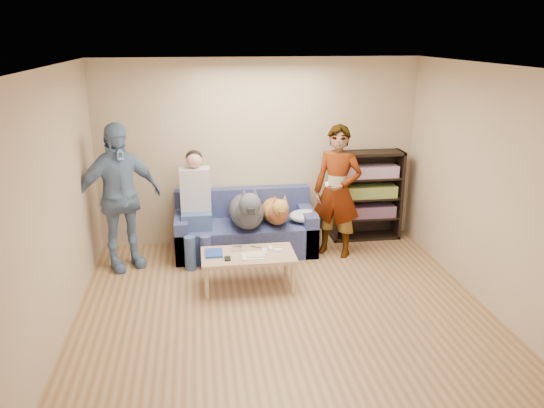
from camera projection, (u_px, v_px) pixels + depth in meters
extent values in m
plane|color=brown|center=(288.00, 326.00, 5.50)|extent=(5.00, 5.00, 0.00)
plane|color=white|center=(291.00, 69.00, 4.70)|extent=(5.00, 5.00, 0.00)
plane|color=tan|center=(259.00, 152.00, 7.46)|extent=(4.50, 0.00, 4.50)
plane|color=tan|center=(373.00, 357.00, 2.75)|extent=(4.50, 0.00, 4.50)
plane|color=tan|center=(45.00, 218.00, 4.80)|extent=(0.00, 5.00, 5.00)
plane|color=tan|center=(507.00, 198.00, 5.41)|extent=(0.00, 5.00, 5.00)
ellipsoid|color=silver|center=(306.00, 216.00, 7.27)|extent=(0.46, 0.39, 0.16)
imported|color=gray|center=(337.00, 192.00, 7.05)|extent=(0.78, 0.71, 1.78)
imported|color=#738BB9|center=(119.00, 197.00, 6.63)|extent=(1.19, 0.93, 1.89)
cube|color=white|center=(327.00, 184.00, 6.78)|extent=(0.07, 0.13, 0.03)
cube|color=#1B4197|center=(214.00, 253.00, 6.23)|extent=(0.20, 0.26, 0.03)
cube|color=white|center=(253.00, 256.00, 6.15)|extent=(0.26, 0.20, 0.02)
cube|color=beige|center=(256.00, 254.00, 6.17)|extent=(0.22, 0.17, 0.01)
cube|color=#B2B2B7|center=(237.00, 249.00, 6.33)|extent=(0.11, 0.06, 0.05)
cube|color=white|center=(270.00, 248.00, 6.37)|extent=(0.04, 0.13, 0.03)
cube|color=white|center=(278.00, 250.00, 6.31)|extent=(0.09, 0.06, 0.03)
cylinder|color=silver|center=(265.00, 253.00, 6.25)|extent=(0.07, 0.07, 0.02)
cylinder|color=white|center=(264.00, 250.00, 6.32)|extent=(0.07, 0.07, 0.02)
cylinder|color=#C84F1C|center=(248.00, 259.00, 6.09)|extent=(0.13, 0.06, 0.01)
cylinder|color=black|center=(256.00, 247.00, 6.43)|extent=(0.13, 0.08, 0.01)
cube|color=black|center=(228.00, 259.00, 6.10)|extent=(0.07, 0.12, 0.02)
cube|color=#515B93|center=(245.00, 237.00, 7.34)|extent=(1.90, 0.85, 0.42)
cube|color=#515B93|center=(243.00, 201.00, 7.53)|extent=(1.90, 0.18, 0.40)
cube|color=#515B93|center=(182.00, 235.00, 7.20)|extent=(0.18, 0.85, 0.58)
cube|color=#515B93|center=(306.00, 228.00, 7.43)|extent=(0.18, 0.85, 0.58)
cube|color=#405E8E|center=(197.00, 219.00, 7.07)|extent=(0.40, 0.38, 0.22)
cylinder|color=#3E5B88|center=(190.00, 254.00, 6.76)|extent=(0.14, 0.14, 0.47)
cylinder|color=#3D4D87|center=(206.00, 253.00, 6.79)|extent=(0.14, 0.14, 0.47)
cube|color=#B5B5BA|center=(195.00, 189.00, 7.05)|extent=(0.40, 0.24, 0.58)
sphere|color=tan|center=(194.00, 160.00, 6.92)|extent=(0.21, 0.21, 0.21)
ellipsoid|color=black|center=(194.00, 157.00, 6.94)|extent=(0.22, 0.22, 0.19)
ellipsoid|color=#474950|center=(246.00, 211.00, 7.12)|extent=(0.46, 0.97, 0.40)
sphere|color=#4B4E55|center=(249.00, 212.00, 6.79)|extent=(0.35, 0.35, 0.35)
sphere|color=#52545E|center=(250.00, 204.00, 6.57)|extent=(0.28, 0.28, 0.28)
cube|color=black|center=(251.00, 210.00, 6.47)|extent=(0.09, 0.13, 0.08)
cone|color=#484951|center=(244.00, 192.00, 6.54)|extent=(0.09, 0.09, 0.13)
cone|color=#4F535A|center=(255.00, 192.00, 6.56)|extent=(0.09, 0.09, 0.13)
cylinder|color=#53555E|center=(243.00, 204.00, 7.54)|extent=(0.05, 0.31, 0.18)
ellipsoid|color=#B27F36|center=(275.00, 211.00, 7.27)|extent=(0.36, 0.74, 0.31)
sphere|color=#B26336|center=(278.00, 213.00, 6.96)|extent=(0.27, 0.27, 0.27)
sphere|color=#C3863B|center=(280.00, 208.00, 6.77)|extent=(0.22, 0.22, 0.22)
cube|color=brown|center=(282.00, 213.00, 6.67)|extent=(0.07, 0.10, 0.06)
cone|color=#B15936|center=(275.00, 199.00, 6.75)|extent=(0.07, 0.07, 0.10)
cone|color=#BF7B3A|center=(285.00, 199.00, 6.77)|extent=(0.07, 0.07, 0.10)
cylinder|color=#C1603B|center=(271.00, 204.00, 7.64)|extent=(0.04, 0.24, 0.14)
cube|color=tan|center=(248.00, 255.00, 6.25)|extent=(1.10, 0.60, 0.04)
cylinder|color=tan|center=(207.00, 284.00, 6.01)|extent=(0.05, 0.05, 0.38)
cylinder|color=#D9B985|center=(293.00, 278.00, 6.15)|extent=(0.05, 0.05, 0.38)
cylinder|color=#D8B985|center=(206.00, 265.00, 6.48)|extent=(0.05, 0.05, 0.38)
cylinder|color=tan|center=(286.00, 261.00, 6.62)|extent=(0.05, 0.05, 0.38)
cube|color=black|center=(334.00, 197.00, 7.63)|extent=(0.04, 0.34, 1.30)
cube|color=black|center=(398.00, 194.00, 7.76)|extent=(0.04, 0.34, 1.30)
cube|color=black|center=(369.00, 153.00, 7.50)|extent=(1.00, 0.34, 0.04)
cube|color=black|center=(364.00, 236.00, 7.89)|extent=(1.00, 0.34, 0.04)
cube|color=black|center=(363.00, 192.00, 7.85)|extent=(1.00, 0.02, 1.30)
cube|color=black|center=(365.00, 217.00, 7.80)|extent=(0.94, 0.32, 0.03)
cube|color=black|center=(366.00, 198.00, 7.71)|extent=(0.94, 0.32, 0.02)
cube|color=black|center=(368.00, 178.00, 7.61)|extent=(0.94, 0.32, 0.02)
cube|color=#B23333|center=(366.00, 211.00, 7.75)|extent=(0.84, 0.24, 0.17)
cube|color=gold|center=(367.00, 191.00, 7.66)|extent=(0.84, 0.24, 0.17)
cube|color=#994C99|center=(368.00, 171.00, 7.57)|extent=(0.84, 0.24, 0.17)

